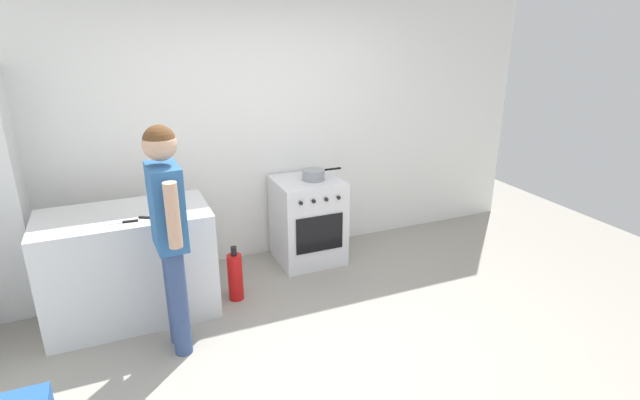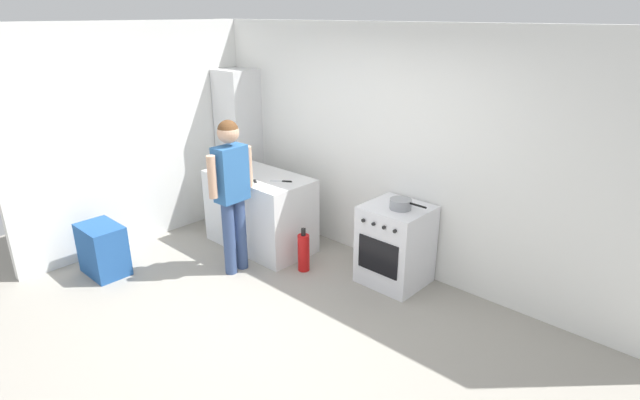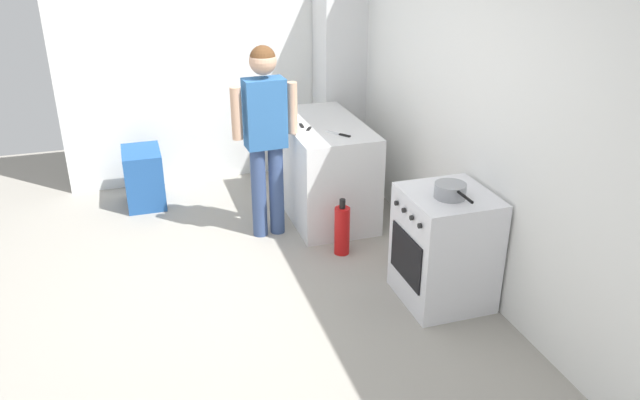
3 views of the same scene
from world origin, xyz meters
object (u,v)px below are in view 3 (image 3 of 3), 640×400
at_px(recycling_crate_upper, 142,164).
at_px(pot, 450,191).
at_px(knife_paring, 301,125).
at_px(person, 265,126).
at_px(knife_bread, 306,133).
at_px(larder_cabinet, 339,84).
at_px(oven_left, 445,247).
at_px(knife_utility, 339,134).
at_px(recycling_crate_lower, 145,190).
at_px(fire_extinguisher, 342,230).

bearing_deg(recycling_crate_upper, pot, 38.58).
relative_size(knife_paring, person, 0.13).
height_order(knife_bread, larder_cabinet, larder_cabinet).
bearing_deg(knife_bread, oven_left, 23.10).
bearing_deg(knife_utility, recycling_crate_upper, -123.56).
height_order(oven_left, knife_paring, knife_paring).
xyz_separation_m(recycling_crate_lower, larder_cabinet, (-0.23, 2.10, 0.86)).
relative_size(oven_left, knife_paring, 4.02).
height_order(knife_bread, knife_utility, same).
bearing_deg(recycling_crate_lower, recycling_crate_upper, 0.00).
relative_size(knife_bread, larder_cabinet, 0.16).
distance_m(oven_left, fire_extinguisher, 1.01).
relative_size(knife_utility, larder_cabinet, 0.11).
height_order(fire_extinguisher, larder_cabinet, larder_cabinet).
xyz_separation_m(knife_bread, knife_utility, (0.12, 0.26, 0.00)).
height_order(person, recycling_crate_upper, person).
xyz_separation_m(knife_paring, fire_extinguisher, (0.81, 0.12, -0.69)).
distance_m(knife_bread, fire_extinguisher, 0.91).
height_order(knife_utility, recycling_crate_upper, knife_utility).
bearing_deg(knife_paring, recycling_crate_upper, -117.61).
distance_m(pot, larder_cabinet, 2.71).
bearing_deg(knife_bread, knife_paring, 174.38).
height_order(pot, recycling_crate_lower, pot).
distance_m(pot, knife_bread, 1.61).
relative_size(knife_paring, larder_cabinet, 0.11).
bearing_deg(oven_left, knife_utility, -165.10).
xyz_separation_m(fire_extinguisher, recycling_crate_lower, (-1.55, -1.52, -0.08)).
distance_m(knife_utility, recycling_crate_upper, 2.03).
height_order(recycling_crate_lower, recycling_crate_upper, recycling_crate_upper).
height_order(knife_bread, person, person).
height_order(pot, person, person).
bearing_deg(knife_bread, pot, 21.44).
xyz_separation_m(knife_paring, recycling_crate_upper, (-0.74, -1.41, -0.49)).
height_order(knife_paring, knife_bread, same).
relative_size(knife_paring, recycling_crate_lower, 0.41).
distance_m(knife_paring, larder_cabinet, 1.20).
relative_size(oven_left, larder_cabinet, 0.42).
bearing_deg(knife_utility, fire_extinguisher, -15.37).
distance_m(oven_left, knife_paring, 1.85).
relative_size(knife_bread, recycling_crate_upper, 0.61).
xyz_separation_m(pot, knife_bread, (-1.50, -0.59, 0.00)).
distance_m(knife_paring, knife_utility, 0.43).
xyz_separation_m(fire_extinguisher, larder_cabinet, (-1.78, 0.58, 0.78)).
bearing_deg(recycling_crate_upper, fire_extinguisher, 44.51).
distance_m(oven_left, recycling_crate_upper, 3.14).
relative_size(knife_utility, fire_extinguisher, 0.45).
height_order(knife_bread, recycling_crate_upper, knife_bread).
distance_m(pot, person, 1.76).
bearing_deg(fire_extinguisher, larder_cabinet, 161.95).
height_order(knife_bread, fire_extinguisher, knife_bread).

